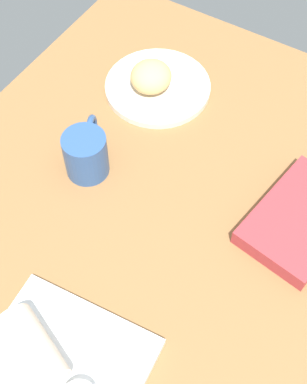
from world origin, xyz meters
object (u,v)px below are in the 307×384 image
object	(u,v)px
round_plate	(158,87)
book_stack	(301,219)
breakfast_wrap	(31,349)
coffee_mug	(86,153)
scone_pastry	(151,77)
square_plate	(56,377)

from	to	relation	value
round_plate	book_stack	size ratio (longest dim) A/B	0.93
breakfast_wrap	coffee_mug	xyz separation A→B (cm)	(34.02, 14.37, -0.13)
scone_pastry	coffee_mug	xyz separation A→B (cm)	(-23.18, -0.28, 0.23)
scone_pastry	book_stack	distance (cm)	41.91
scone_pastry	book_stack	xyz separation A→B (cm)	(-13.82, -39.47, -2.75)
coffee_mug	book_stack	bearing A→B (deg)	-76.57
breakfast_wrap	coffee_mug	size ratio (longest dim) A/B	0.98
round_plate	square_plate	world-z (taller)	square_plate
square_plate	book_stack	distance (cm)	48.71
round_plate	square_plate	bearing A→B (deg)	-162.99
coffee_mug	round_plate	bearing A→B (deg)	-1.29
round_plate	book_stack	bearing A→B (deg)	-111.45
scone_pastry	coffee_mug	bearing A→B (deg)	-179.31
round_plate	square_plate	size ratio (longest dim) A/B	0.90
scone_pastry	breakfast_wrap	xyz separation A→B (cm)	(-57.19, -14.65, 0.36)
book_stack	breakfast_wrap	bearing A→B (deg)	150.22
square_plate	coffee_mug	distance (cm)	39.72
round_plate	scone_pastry	world-z (taller)	scone_pastry
square_plate	coffee_mug	xyz separation A→B (cm)	(34.83, 18.71, 3.79)
scone_pastry	book_stack	size ratio (longest dim) A/B	0.37
coffee_mug	square_plate	bearing A→B (deg)	-151.76
breakfast_wrap	book_stack	distance (cm)	50.07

